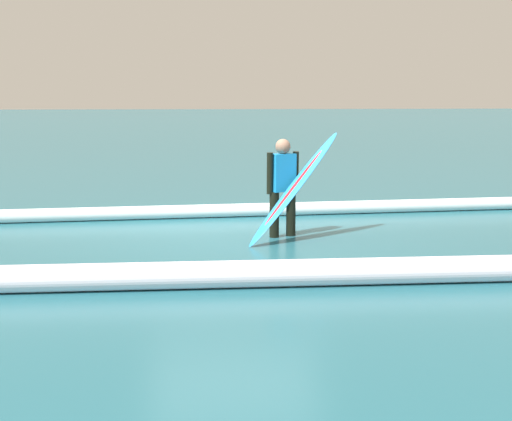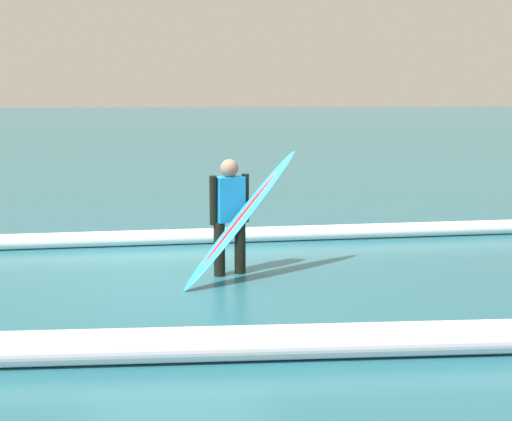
# 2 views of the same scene
# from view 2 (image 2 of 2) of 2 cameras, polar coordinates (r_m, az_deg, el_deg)

# --- Properties ---
(ground_plane) EXTENTS (185.28, 185.28, 0.00)m
(ground_plane) POSITION_cam_2_polar(r_m,az_deg,el_deg) (8.92, -6.80, -5.01)
(ground_plane) COLOR #225F6E
(surfer) EXTENTS (0.49, 0.31, 1.43)m
(surfer) POSITION_cam_2_polar(r_m,az_deg,el_deg) (8.63, -2.14, -0.01)
(surfer) COLOR black
(surfer) RESTS_ON ground_plane
(surfboard) EXTENTS (1.52, 1.08, 1.54)m
(surfboard) POSITION_cam_2_polar(r_m,az_deg,el_deg) (8.34, -1.20, -0.64)
(surfboard) COLOR #268CE5
(surfboard) RESTS_ON ground_plane
(wave_crest_foreground) EXTENTS (24.82, 1.98, 0.22)m
(wave_crest_foreground) POSITION_cam_2_polar(r_m,az_deg,el_deg) (10.71, 2.41, -1.86)
(wave_crest_foreground) COLOR white
(wave_crest_foreground) RESTS_ON ground_plane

